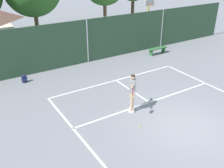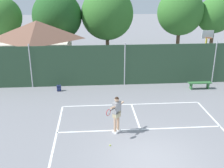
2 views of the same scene
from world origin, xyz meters
TOP-DOWN VIEW (x-y plane):
  - ground_plane at (0.00, 0.00)m, footprint 120.00×120.00m
  - court_markings at (0.00, 0.65)m, footprint 8.30×11.10m
  - chainlink_fence at (0.00, 9.00)m, footprint 26.09×0.09m
  - basketball_hoop at (6.50, 10.69)m, footprint 0.90×0.67m
  - tennis_player at (-1.20, 2.30)m, footprint 0.94×1.16m
  - tennis_ball at (-1.60, 1.11)m, footprint 0.07×0.07m
  - backpack_navy at (-4.57, 8.08)m, footprint 0.29×0.26m
  - courtside_bench at (5.05, 7.72)m, footprint 1.60×0.36m

SIDE VIEW (x-z plane):
  - ground_plane at x=0.00m, z-range 0.00..0.00m
  - court_markings at x=0.00m, z-range 0.00..0.01m
  - tennis_ball at x=-1.60m, z-range 0.00..0.07m
  - backpack_navy at x=-4.57m, z-range -0.04..0.42m
  - courtside_bench at x=5.05m, z-range 0.12..0.60m
  - tennis_player at x=-1.20m, z-range 0.18..2.04m
  - chainlink_fence at x=0.00m, z-range -0.07..2.98m
  - basketball_hoop at x=6.50m, z-range 0.54..4.09m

